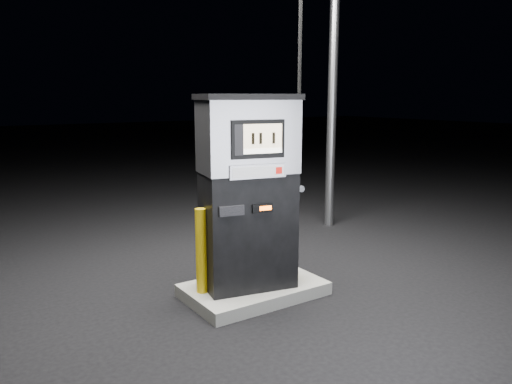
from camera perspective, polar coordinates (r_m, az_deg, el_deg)
ground at (r=6.10m, az=-0.26°, el=-11.72°), size 80.00×80.00×0.00m
pump_island at (r=6.07m, az=-0.26°, el=-11.07°), size 1.60×1.00×0.15m
fuel_dispenser at (r=5.69m, az=-0.89°, el=0.19°), size 1.28×0.87×4.60m
bollard_left at (r=5.67m, az=-6.26°, el=-6.70°), size 0.16×0.16×0.97m
bollard_right at (r=6.15m, az=4.25°, el=-4.99°), size 0.14×0.14×1.03m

